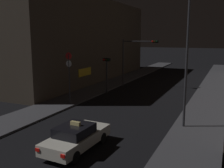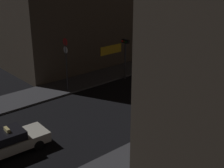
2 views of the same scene
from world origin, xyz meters
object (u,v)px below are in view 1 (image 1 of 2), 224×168
object	(u,v)px
sign_pole_left	(69,73)
street_lamp_near_block	(188,37)
traffic_light_left_kerb	(107,68)
taxi	(76,137)
traffic_light_overhead	(136,53)

from	to	relation	value
sign_pole_left	street_lamp_near_block	distance (m)	10.88
sign_pole_left	traffic_light_left_kerb	bearing A→B (deg)	82.85
taxi	traffic_light_left_kerb	world-z (taller)	traffic_light_left_kerb
traffic_light_overhead	traffic_light_left_kerb	size ratio (longest dim) A/B	1.48
traffic_light_left_kerb	sign_pole_left	size ratio (longest dim) A/B	0.85
sign_pole_left	street_lamp_near_block	bearing A→B (deg)	-10.32
traffic_light_overhead	street_lamp_near_block	bearing A→B (deg)	-57.91
traffic_light_overhead	street_lamp_near_block	world-z (taller)	street_lamp_near_block
traffic_light_left_kerb	taxi	bearing A→B (deg)	-70.79
traffic_light_left_kerb	street_lamp_near_block	world-z (taller)	street_lamp_near_block
traffic_light_overhead	traffic_light_left_kerb	distance (m)	5.14
traffic_light_overhead	sign_pole_left	distance (m)	11.05
sign_pole_left	street_lamp_near_block	size ratio (longest dim) A/B	0.51
traffic_light_left_kerb	street_lamp_near_block	distance (m)	12.78
taxi	street_lamp_near_block	xyz separation A→B (m)	(4.69, 5.91, 5.29)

